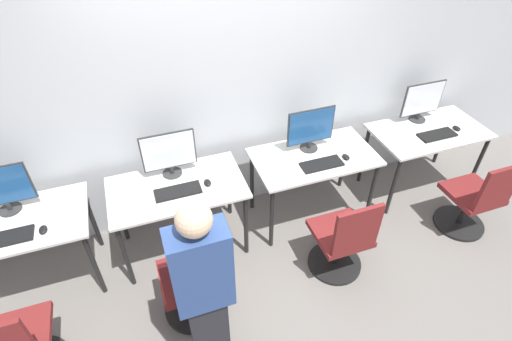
{
  "coord_description": "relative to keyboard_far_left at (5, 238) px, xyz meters",
  "views": [
    {
      "loc": [
        -0.84,
        -2.25,
        2.97
      ],
      "look_at": [
        0.0,
        0.13,
        0.89
      ],
      "focal_mm": 28.0,
      "sensor_mm": 36.0,
      "label": 1
    }
  ],
  "objects": [
    {
      "name": "mouse_far_right",
      "position": [
        4.1,
        0.08,
        0.01
      ],
      "size": [
        0.06,
        0.09,
        0.03
      ],
      "color": "black",
      "rests_on": "desk_far_right"
    },
    {
      "name": "office_chair_far_right",
      "position": [
        3.91,
        -0.55,
        -0.39
      ],
      "size": [
        0.48,
        0.48,
        0.88
      ],
      "color": "black",
      "rests_on": "ground_plane"
    },
    {
      "name": "keyboard_far_left",
      "position": [
        0.0,
        0.0,
        0.0
      ],
      "size": [
        0.38,
        0.15,
        0.02
      ],
      "color": "black",
      "rests_on": "desk_far_left"
    },
    {
      "name": "keyboard_left",
      "position": [
        1.28,
        0.08,
        0.0
      ],
      "size": [
        0.38,
        0.15,
        0.02
      ],
      "color": "black",
      "rests_on": "desk_left"
    },
    {
      "name": "person_left",
      "position": [
        1.25,
        -0.95,
        0.09
      ],
      "size": [
        0.36,
        0.2,
        1.55
      ],
      "color": "#232328",
      "rests_on": "ground_plane"
    },
    {
      "name": "desk_far_right",
      "position": [
        3.84,
        0.16,
        -0.1
      ],
      "size": [
        1.14,
        0.64,
        0.74
      ],
      "color": "silver",
      "rests_on": "ground_plane"
    },
    {
      "name": "desk_left",
      "position": [
        1.28,
        0.16,
        -0.1
      ],
      "size": [
        1.14,
        0.64,
        0.74
      ],
      "color": "silver",
      "rests_on": "ground_plane"
    },
    {
      "name": "monitor_far_right",
      "position": [
        3.84,
        0.36,
        0.21
      ],
      "size": [
        0.46,
        0.17,
        0.42
      ],
      "color": "#2D2D2D",
      "rests_on": "desk_far_right"
    },
    {
      "name": "wall_back",
      "position": [
        1.92,
        0.6,
        0.65
      ],
      "size": [
        12.0,
        0.05,
        2.8
      ],
      "color": "#B7BCC1",
      "rests_on": "ground_plane"
    },
    {
      "name": "mouse_far_left",
      "position": [
        0.26,
        -0.01,
        0.01
      ],
      "size": [
        0.06,
        0.09,
        0.03
      ],
      "color": "black",
      "rests_on": "desk_far_left"
    },
    {
      "name": "desk_right",
      "position": [
        2.56,
        0.16,
        -0.1
      ],
      "size": [
        1.14,
        0.64,
        0.74
      ],
      "color": "silver",
      "rests_on": "ground_plane"
    },
    {
      "name": "mouse_left",
      "position": [
        1.53,
        0.1,
        0.01
      ],
      "size": [
        0.06,
        0.09,
        0.03
      ],
      "color": "black",
      "rests_on": "desk_left"
    },
    {
      "name": "monitor_left",
      "position": [
        1.28,
        0.34,
        0.21
      ],
      "size": [
        0.46,
        0.17,
        0.42
      ],
      "color": "#2D2D2D",
      "rests_on": "desk_left"
    },
    {
      "name": "keyboard_far_right",
      "position": [
        3.84,
        0.05,
        0.0
      ],
      "size": [
        0.38,
        0.15,
        0.02
      ],
      "color": "black",
      "rests_on": "desk_far_right"
    },
    {
      "name": "desk_far_left",
      "position": [
        -0.0,
        0.16,
        -0.1
      ],
      "size": [
        1.14,
        0.64,
        0.74
      ],
      "color": "silver",
      "rests_on": "ground_plane"
    },
    {
      "name": "monitor_right",
      "position": [
        2.56,
        0.28,
        0.21
      ],
      "size": [
        0.46,
        0.17,
        0.42
      ],
      "color": "#2D2D2D",
      "rests_on": "desk_right"
    },
    {
      "name": "office_chair_right",
      "position": [
        2.5,
        -0.57,
        -0.39
      ],
      "size": [
        0.48,
        0.48,
        0.88
      ],
      "color": "black",
      "rests_on": "ground_plane"
    },
    {
      "name": "keyboard_right",
      "position": [
        2.56,
        0.01,
        0.0
      ],
      "size": [
        0.38,
        0.15,
        0.02
      ],
      "color": "black",
      "rests_on": "desk_right"
    },
    {
      "name": "ground_plane",
      "position": [
        1.92,
        -0.17,
        -0.75
      ],
      "size": [
        20.0,
        20.0,
        0.0
      ],
      "primitive_type": "plane",
      "color": "slate"
    },
    {
      "name": "mouse_right",
      "position": [
        2.81,
        0.03,
        0.01
      ],
      "size": [
        0.06,
        0.09,
        0.03
      ],
      "color": "black",
      "rests_on": "desk_right"
    },
    {
      "name": "office_chair_left",
      "position": [
        1.21,
        -0.58,
        -0.39
      ],
      "size": [
        0.48,
        0.48,
        0.88
      ],
      "color": "black",
      "rests_on": "ground_plane"
    }
  ]
}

